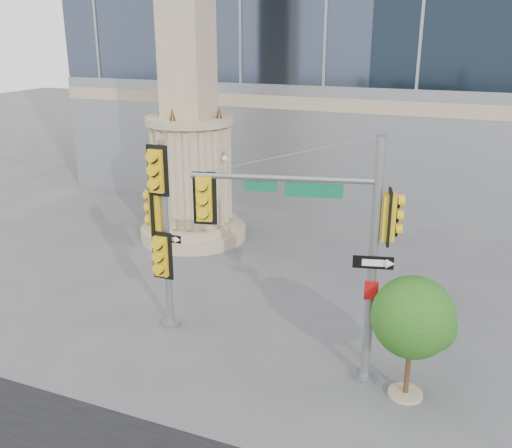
% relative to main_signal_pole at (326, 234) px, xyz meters
% --- Properties ---
extents(ground, '(120.00, 120.00, 0.00)m').
position_rel_main_signal_pole_xyz_m(ground, '(-1.89, -1.23, -3.80)').
color(ground, '#545456').
rests_on(ground, ground).
extents(monument, '(4.40, 4.40, 16.60)m').
position_rel_main_signal_pole_xyz_m(monument, '(-7.89, 7.77, 1.72)').
color(monument, tan).
rests_on(monument, ground).
extents(main_signal_pole, '(4.68, 1.55, 6.14)m').
position_rel_main_signal_pole_xyz_m(main_signal_pole, '(0.00, 0.00, 0.00)').
color(main_signal_pole, slate).
rests_on(main_signal_pole, ground).
extents(secondary_signal_pole, '(0.95, 0.71, 5.54)m').
position_rel_main_signal_pole_xyz_m(secondary_signal_pole, '(-4.91, 0.65, -0.55)').
color(secondary_signal_pole, slate).
rests_on(secondary_signal_pole, ground).
extents(street_tree, '(1.96, 1.92, 3.06)m').
position_rel_main_signal_pole_xyz_m(street_tree, '(2.17, -0.01, -1.79)').
color(street_tree, tan).
rests_on(street_tree, ground).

